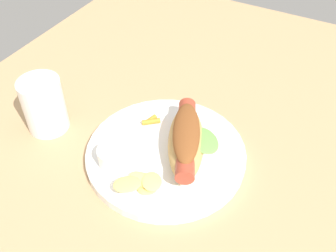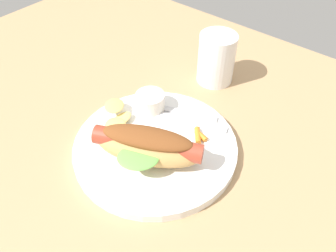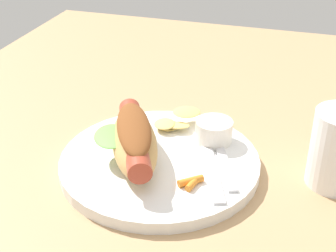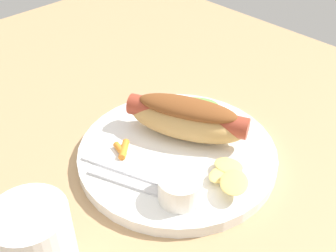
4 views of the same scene
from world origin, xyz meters
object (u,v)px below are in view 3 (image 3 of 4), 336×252
at_px(hot_dog, 134,139).
at_px(knife, 211,166).
at_px(plate, 157,162).
at_px(carrot_garnish, 191,182).
at_px(fork, 223,160).
at_px(sauce_ramekin, 214,131).
at_px(chips_pile, 174,121).

xyz_separation_m(hot_dog, knife, (0.01, -0.10, -0.03)).
distance_m(plate, hot_dog, 0.05).
xyz_separation_m(hot_dog, carrot_garnish, (-0.03, -0.09, -0.03)).
bearing_deg(carrot_garnish, knife, -18.01).
distance_m(fork, knife, 0.02).
height_order(plate, carrot_garnish, carrot_garnish).
xyz_separation_m(sauce_ramekin, carrot_garnish, (-0.11, 0.00, -0.01)).
bearing_deg(plate, carrot_garnish, -128.00).
height_order(fork, chips_pile, chips_pile).
bearing_deg(plate, fork, -79.30).
bearing_deg(hot_dog, chips_pile, -40.24).
height_order(sauce_ramekin, knife, sauce_ramekin).
distance_m(knife, carrot_garnish, 0.05).
height_order(plate, hot_dog, hot_dog).
relative_size(plate, chips_pile, 3.48).
bearing_deg(hot_dog, plate, -90.22).
relative_size(plate, sauce_ramekin, 5.14).
bearing_deg(sauce_ramekin, knife, -170.36).
xyz_separation_m(hot_dog, sauce_ramekin, (0.07, -0.09, -0.01)).
height_order(plate, fork, fork).
bearing_deg(plate, sauce_ramekin, -45.26).
distance_m(hot_dog, sauce_ramekin, 0.12).
bearing_deg(carrot_garnish, chips_pile, 24.74).
distance_m(plate, knife, 0.07).
bearing_deg(fork, carrot_garnish, 135.52).
height_order(hot_dog, sauce_ramekin, hot_dog).
xyz_separation_m(knife, chips_pile, (0.09, 0.07, 0.01)).
xyz_separation_m(plate, fork, (0.02, -0.09, 0.01)).
height_order(hot_dog, chips_pile, hot_dog).
xyz_separation_m(hot_dog, fork, (0.03, -0.11, -0.03)).
xyz_separation_m(hot_dog, chips_pile, (0.10, -0.03, -0.02)).
xyz_separation_m(plate, carrot_garnish, (-0.05, -0.06, 0.01)).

